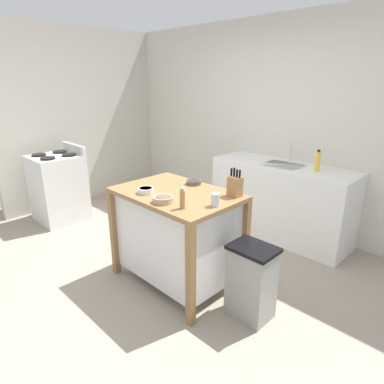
{
  "coord_description": "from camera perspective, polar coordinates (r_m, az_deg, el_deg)",
  "views": [
    {
      "loc": [
        2.22,
        -1.77,
        1.86
      ],
      "look_at": [
        0.17,
        0.31,
        0.86
      ],
      "focal_mm": 30.77,
      "sensor_mm": 36.0,
      "label": 1
    }
  ],
  "objects": [
    {
      "name": "drinking_cup",
      "position": [
        2.6,
        4.06,
        -1.35
      ],
      "size": [
        0.07,
        0.07,
        0.11
      ],
      "color": "silver",
      "rests_on": "kitchen_island"
    },
    {
      "name": "stove",
      "position": [
        4.84,
        -22.11,
        0.71
      ],
      "size": [
        0.6,
        0.6,
        1.02
      ],
      "color": "silver",
      "rests_on": "ground"
    },
    {
      "name": "pepper_grinder",
      "position": [
        2.53,
        -1.66,
        -1.15
      ],
      "size": [
        0.04,
        0.04,
        0.17
      ],
      "color": "#AD7F4C",
      "rests_on": "kitchen_island"
    },
    {
      "name": "kitchen_island",
      "position": [
        3.09,
        -2.62,
        -7.0
      ],
      "size": [
        1.12,
        0.76,
        0.91
      ],
      "color": "olive",
      "rests_on": "ground"
    },
    {
      "name": "sink_faucet",
      "position": [
        4.15,
        16.71,
        6.37
      ],
      "size": [
        0.02,
        0.02,
        0.22
      ],
      "color": "#B7BCC1",
      "rests_on": "sink_counter"
    },
    {
      "name": "knife_block",
      "position": [
        2.83,
        7.46,
        1.06
      ],
      "size": [
        0.11,
        0.09,
        0.25
      ],
      "color": "#9E7042",
      "rests_on": "kitchen_island"
    },
    {
      "name": "trash_bin",
      "position": [
        2.78,
        10.22,
        -15.02
      ],
      "size": [
        0.36,
        0.28,
        0.63
      ],
      "color": "gray",
      "rests_on": "ground"
    },
    {
      "name": "bottle_hand_soap",
      "position": [
        3.83,
        20.93,
        5.0
      ],
      "size": [
        0.05,
        0.05,
        0.24
      ],
      "color": "yellow",
      "rests_on": "sink_counter"
    },
    {
      "name": "sink_counter",
      "position": [
        4.18,
        15.08,
        -1.38
      ],
      "size": [
        1.7,
        0.6,
        0.9
      ],
      "color": "silver",
      "rests_on": "ground"
    },
    {
      "name": "wall_back",
      "position": [
        4.44,
        14.55,
        11.13
      ],
      "size": [
        5.24,
        0.1,
        2.6
      ],
      "primitive_type": "cube",
      "color": "beige",
      "rests_on": "ground"
    },
    {
      "name": "wall_left",
      "position": [
        5.47,
        -18.49,
        12.13
      ],
      "size": [
        0.1,
        2.64,
        2.6
      ],
      "primitive_type": "cube",
      "color": "beige",
      "rests_on": "ground"
    },
    {
      "name": "ground_plane",
      "position": [
        3.39,
        -5.86,
        -14.39
      ],
      "size": [
        6.24,
        6.24,
        0.0
      ],
      "primitive_type": "plane",
      "color": "gray",
      "rests_on": "ground"
    },
    {
      "name": "bowl_ceramic_small",
      "position": [
        3.15,
        0.31,
        1.76
      ],
      "size": [
        0.14,
        0.14,
        0.04
      ],
      "color": "#564C47",
      "rests_on": "kitchen_island"
    },
    {
      "name": "bowl_ceramic_wide",
      "position": [
        2.69,
        -5.06,
        -1.26
      ],
      "size": [
        0.17,
        0.17,
        0.05
      ],
      "color": "tan",
      "rests_on": "kitchen_island"
    },
    {
      "name": "bowl_stoneware_deep",
      "position": [
        2.92,
        -7.96,
        0.27
      ],
      "size": [
        0.14,
        0.14,
        0.05
      ],
      "color": "silver",
      "rests_on": "kitchen_island"
    }
  ]
}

